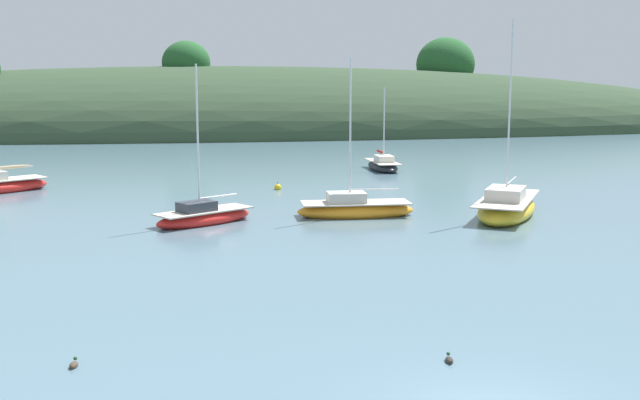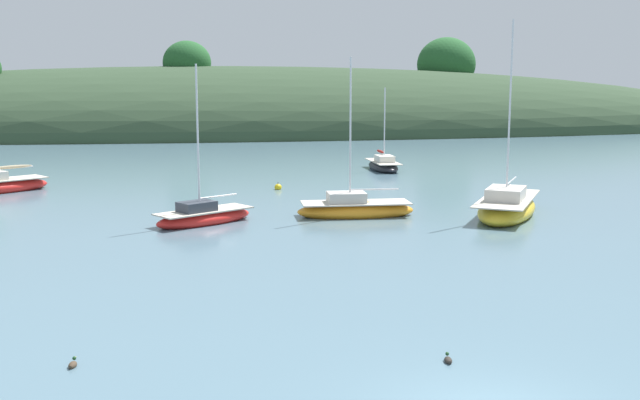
% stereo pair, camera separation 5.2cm
% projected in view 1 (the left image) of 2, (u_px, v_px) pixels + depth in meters
% --- Properties ---
extents(far_shoreline_hill, '(150.00, 36.00, 20.92)m').
position_uv_depth(far_shoreline_hill, '(232.00, 130.00, 98.08)').
color(far_shoreline_hill, '#2D422B').
rests_on(far_shoreline_hill, ground).
extents(sailboat_navy_dinghy, '(5.14, 4.17, 7.48)m').
position_uv_depth(sailboat_navy_dinghy, '(203.00, 216.00, 34.77)').
color(sailboat_navy_dinghy, red).
rests_on(sailboat_navy_dinghy, ground).
extents(sailboat_grey_yawl, '(1.86, 5.35, 6.25)m').
position_uv_depth(sailboat_grey_yawl, '(383.00, 165.00, 55.65)').
color(sailboat_grey_yawl, '#232328').
rests_on(sailboat_grey_yawl, ground).
extents(sailboat_white_near, '(5.82, 2.21, 7.87)m').
position_uv_depth(sailboat_white_near, '(355.00, 209.00, 36.62)').
color(sailboat_white_near, orange).
rests_on(sailboat_white_near, ground).
extents(sailboat_orange_cutter, '(6.11, 7.66, 9.65)m').
position_uv_depth(sailboat_orange_cutter, '(507.00, 207.00, 36.62)').
color(sailboat_orange_cutter, gold).
rests_on(sailboat_orange_cutter, ground).
extents(mooring_buoy_inner, '(0.44, 0.44, 0.54)m').
position_uv_depth(mooring_buoy_inner, '(278.00, 187.00, 45.70)').
color(mooring_buoy_inner, yellow).
rests_on(mooring_buoy_inner, ground).
extents(duck_lone_right, '(0.23, 0.43, 0.24)m').
position_uv_depth(duck_lone_right, '(449.00, 360.00, 17.63)').
color(duck_lone_right, '#2D2823').
rests_on(duck_lone_right, ground).
extents(duck_straggler, '(0.23, 0.43, 0.24)m').
position_uv_depth(duck_straggler, '(74.00, 365.00, 17.33)').
color(duck_straggler, '#473828').
rests_on(duck_straggler, ground).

